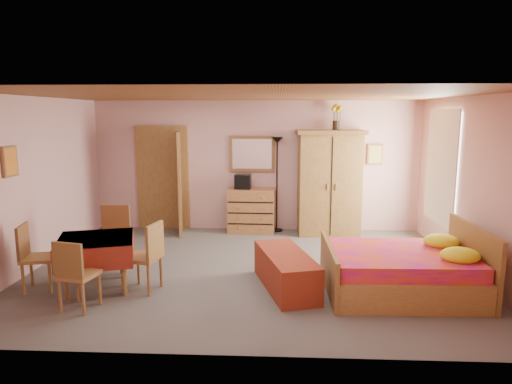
# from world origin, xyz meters

# --- Properties ---
(floor) EXTENTS (6.50, 6.50, 0.00)m
(floor) POSITION_xyz_m (0.00, 0.00, 0.00)
(floor) COLOR #635D57
(floor) RESTS_ON ground
(ceiling) EXTENTS (6.50, 6.50, 0.00)m
(ceiling) POSITION_xyz_m (0.00, 0.00, 2.60)
(ceiling) COLOR brown
(ceiling) RESTS_ON wall_back
(wall_back) EXTENTS (6.50, 0.10, 2.60)m
(wall_back) POSITION_xyz_m (0.00, 2.50, 1.30)
(wall_back) COLOR #CE9895
(wall_back) RESTS_ON floor
(wall_front) EXTENTS (6.50, 0.10, 2.60)m
(wall_front) POSITION_xyz_m (0.00, -2.50, 1.30)
(wall_front) COLOR #CE9895
(wall_front) RESTS_ON floor
(wall_left) EXTENTS (0.10, 5.00, 2.60)m
(wall_left) POSITION_xyz_m (-3.25, 0.00, 1.30)
(wall_left) COLOR #CE9895
(wall_left) RESTS_ON floor
(wall_right) EXTENTS (0.10, 5.00, 2.60)m
(wall_right) POSITION_xyz_m (3.25, 0.00, 1.30)
(wall_right) COLOR #CE9895
(wall_right) RESTS_ON floor
(doorway) EXTENTS (1.06, 0.12, 2.15)m
(doorway) POSITION_xyz_m (-1.90, 2.47, 1.02)
(doorway) COLOR #9E6B35
(doorway) RESTS_ON floor
(window) EXTENTS (0.08, 1.40, 1.95)m
(window) POSITION_xyz_m (3.21, 1.20, 1.45)
(window) COLOR white
(window) RESTS_ON wall_right
(picture_left) EXTENTS (0.04, 0.32, 0.42)m
(picture_left) POSITION_xyz_m (-3.22, -0.60, 1.70)
(picture_left) COLOR orange
(picture_left) RESTS_ON wall_left
(picture_back) EXTENTS (0.30, 0.04, 0.40)m
(picture_back) POSITION_xyz_m (2.35, 2.47, 1.55)
(picture_back) COLOR #D8BF59
(picture_back) RESTS_ON wall_back
(chest_of_drawers) EXTENTS (0.94, 0.49, 0.87)m
(chest_of_drawers) POSITION_xyz_m (-0.09, 2.26, 0.44)
(chest_of_drawers) COLOR #A66838
(chest_of_drawers) RESTS_ON floor
(wall_mirror) EXTENTS (0.91, 0.06, 0.72)m
(wall_mirror) POSITION_xyz_m (-0.09, 2.47, 1.55)
(wall_mirror) COLOR white
(wall_mirror) RESTS_ON wall_back
(stereo) EXTENTS (0.33, 0.25, 0.29)m
(stereo) POSITION_xyz_m (-0.25, 2.26, 1.02)
(stereo) COLOR black
(stereo) RESTS_ON chest_of_drawers
(floor_lamp) EXTENTS (0.32, 0.32, 1.89)m
(floor_lamp) POSITION_xyz_m (0.42, 2.36, 0.95)
(floor_lamp) COLOR black
(floor_lamp) RESTS_ON floor
(wardrobe) EXTENTS (1.33, 0.74, 2.03)m
(wardrobe) POSITION_xyz_m (1.43, 2.18, 1.02)
(wardrobe) COLOR olive
(wardrobe) RESTS_ON floor
(sunflower_vase) EXTENTS (0.20, 0.20, 0.49)m
(sunflower_vase) POSITION_xyz_m (1.54, 2.28, 2.28)
(sunflower_vase) COLOR gold
(sunflower_vase) RESTS_ON wardrobe
(bed) EXTENTS (1.99, 1.58, 0.91)m
(bed) POSITION_xyz_m (2.06, -0.77, 0.45)
(bed) COLOR #C2127A
(bed) RESTS_ON floor
(bench) EXTENTS (0.92, 1.55, 0.49)m
(bench) POSITION_xyz_m (0.55, -0.70, 0.24)
(bench) COLOR maroon
(bench) RESTS_ON floor
(dining_table) EXTENTS (1.20, 1.20, 0.70)m
(dining_table) POSITION_xyz_m (-1.99, -0.84, 0.35)
(dining_table) COLOR maroon
(dining_table) RESTS_ON floor
(chair_south) EXTENTS (0.48, 0.48, 0.88)m
(chair_south) POSITION_xyz_m (-1.95, -1.49, 0.44)
(chair_south) COLOR #A66B38
(chair_south) RESTS_ON floor
(chair_north) EXTENTS (0.45, 0.45, 0.97)m
(chair_north) POSITION_xyz_m (-2.05, -0.10, 0.48)
(chair_north) COLOR #A87439
(chair_north) RESTS_ON floor
(chair_west) EXTENTS (0.48, 0.48, 0.90)m
(chair_west) POSITION_xyz_m (-2.75, -0.91, 0.45)
(chair_west) COLOR #B07D3B
(chair_west) RESTS_ON floor
(chair_east) EXTENTS (0.51, 0.51, 0.93)m
(chair_east) POSITION_xyz_m (-1.36, -0.87, 0.47)
(chair_east) COLOR #9E6335
(chair_east) RESTS_ON floor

